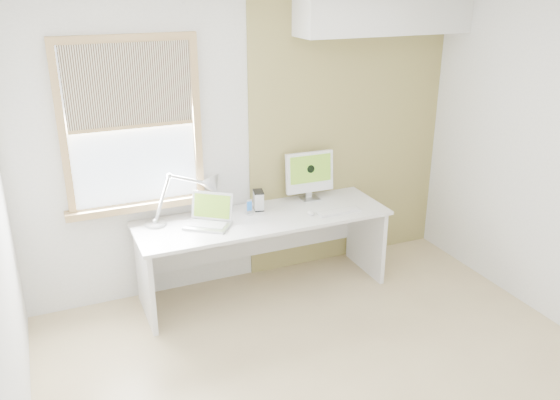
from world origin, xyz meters
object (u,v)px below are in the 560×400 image
desk (261,234)px  laptop (210,217)px  external_drive (258,200)px  imac (310,173)px  desk_lamp (202,191)px

desk → laptop: bearing=-176.1°
external_drive → imac: 0.56m
external_drive → imac: (0.53, 0.06, 0.16)m
laptop → external_drive: bearing=16.0°
external_drive → desk_lamp: bearing=173.3°
laptop → desk: bearing=3.9°
laptop → imac: (1.02, 0.20, 0.19)m
desk → imac: imac is taller
laptop → imac: size_ratio=1.00×
desk → external_drive: (0.02, 0.11, 0.28)m
desk → imac: (0.55, 0.17, 0.45)m
imac → desk: bearing=-163.0°
imac → desk_lamp: bearing=-179.9°
desk → desk_lamp: 0.65m
laptop → external_drive: size_ratio=2.64×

